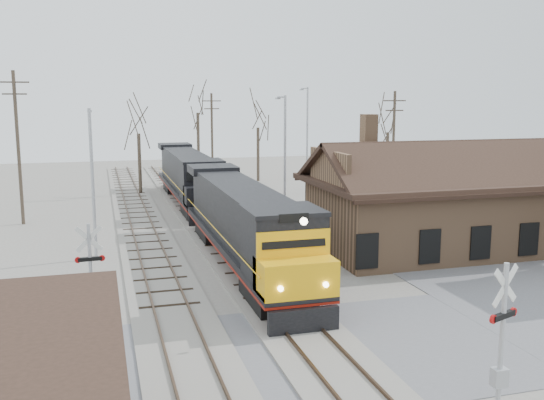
{
  "coord_description": "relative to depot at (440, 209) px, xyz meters",
  "views": [
    {
      "loc": [
        -7.09,
        -18.86,
        8.81
      ],
      "look_at": [
        0.87,
        9.0,
        3.93
      ],
      "focal_mm": 40.0,
      "sensor_mm": 36.0,
      "label": 1
    }
  ],
  "objects": [
    {
      "name": "tree_e",
      "position": [
        9.41,
        25.64,
        3.84
      ],
      "size": [
        3.59,
        3.59,
        8.79
      ],
      "color": "#382D23",
      "rests_on": "ground"
    },
    {
      "name": "tree_c",
      "position": [
        -8.65,
        34.84,
        6.05
      ],
      "size": [
        4.84,
        4.84,
        11.86
      ],
      "color": "#382D23",
      "rests_on": "ground"
    },
    {
      "name": "utility_pole_c",
      "position": [
        4.71,
        15.26,
        2.52
      ],
      "size": [
        2.0,
        0.24,
        9.41
      ],
      "color": "#382D23",
      "rests_on": "ground"
    },
    {
      "name": "depot",
      "position": [
        0.0,
        0.0,
        0.0
      ],
      "size": [
        15.2,
        9.31,
        7.9
      ],
      "color": "#8B6547",
      "rests_on": "ground"
    },
    {
      "name": "tree_b",
      "position": [
        -15.53,
        26.19,
        4.1
      ],
      "size": [
        3.74,
        3.74,
        9.16
      ],
      "color": "#382D23",
      "rests_on": "ground"
    },
    {
      "name": "tree_d",
      "position": [
        -2.71,
        31.82,
        4.25
      ],
      "size": [
        3.82,
        3.82,
        9.35
      ],
      "color": "#382D23",
      "rests_on": "ground"
    },
    {
      "name": "crossbuck_near",
      "position": [
        -8.42,
        -17.13,
        -0.39
      ],
      "size": [
        1.18,
        0.51,
        4.34
      ],
      "rotation": [
        0.0,
        0.0,
        0.36
      ],
      "color": "#A5A8AD",
      "rests_on": "ground"
    },
    {
      "name": "track_main",
      "position": [
        -11.99,
        3.0,
        -2.34
      ],
      "size": [
        3.4,
        90.0,
        0.24
      ],
      "color": "gray",
      "rests_on": "ground"
    },
    {
      "name": "road",
      "position": [
        -11.99,
        -12.0,
        -2.39
      ],
      "size": [
        60.0,
        9.0,
        0.03
      ],
      "primitive_type": "cube",
      "color": "slate",
      "rests_on": "ground"
    },
    {
      "name": "locomotive_lead",
      "position": [
        -11.99,
        -1.01,
        -0.07
      ],
      "size": [
        2.99,
        20.04,
        4.45
      ],
      "color": "black",
      "rests_on": "ground"
    },
    {
      "name": "utility_pole_b",
      "position": [
        -7.62,
        32.12,
        2.48
      ],
      "size": [
        2.0,
        0.24,
        9.33
      ],
      "color": "#382D23",
      "rests_on": "ground"
    },
    {
      "name": "locomotive_trailing",
      "position": [
        -11.99,
        19.31,
        -0.07
      ],
      "size": [
        2.99,
        20.04,
        4.21
      ],
      "color": "black",
      "rests_on": "ground"
    },
    {
      "name": "streetlight_b",
      "position": [
        -6.93,
        8.57,
        2.63
      ],
      "size": [
        0.25,
        2.04,
        9.0
      ],
      "color": "#A5A8AD",
      "rests_on": "ground"
    },
    {
      "name": "crossbuck_far",
      "position": [
        -19.62,
        -6.89,
        -0.52
      ],
      "size": [
        1.15,
        0.3,
        4.02
      ],
      "rotation": [
        0.0,
        0.0,
        3.19
      ],
      "color": "#A5A8AD",
      "rests_on": "ground"
    },
    {
      "name": "ground",
      "position": [
        -11.99,
        -12.0,
        -2.41
      ],
      "size": [
        140.0,
        140.0,
        0.0
      ],
      "primitive_type": "plane",
      "color": "gray",
      "rests_on": "ground"
    },
    {
      "name": "utility_pole_a",
      "position": [
        -24.48,
        14.4,
        3.17
      ],
      "size": [
        2.0,
        0.24,
        10.7
      ],
      "color": "#382D23",
      "rests_on": "ground"
    },
    {
      "name": "streetlight_c",
      "position": [
        -0.6,
        22.12,
        3.04
      ],
      "size": [
        0.25,
        2.04,
        9.8
      ],
      "color": "#A5A8AD",
      "rests_on": "ground"
    },
    {
      "name": "track_siding",
      "position": [
        -16.49,
        3.0,
        -2.34
      ],
      "size": [
        3.4,
        90.0,
        0.24
      ],
      "color": "gray",
      "rests_on": "ground"
    },
    {
      "name": "streetlight_a",
      "position": [
        -19.5,
        3.39,
        2.27
      ],
      "size": [
        0.25,
        2.04,
        8.29
      ],
      "color": "#A5A8AD",
      "rests_on": "ground"
    }
  ]
}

